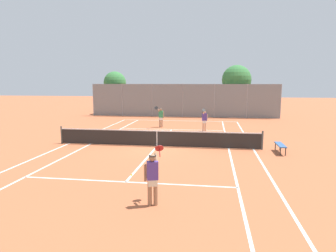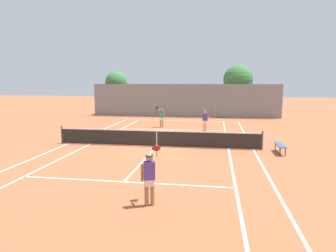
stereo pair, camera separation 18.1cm
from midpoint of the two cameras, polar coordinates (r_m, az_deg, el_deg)
name	(u,v)px [view 1 (the left image)]	position (r m, az deg, el deg)	size (l,w,h in m)	color
ground_plane	(157,146)	(17.59, -2.40, -3.90)	(120.00, 120.00, 0.00)	#B25B38
court_line_markings	(157,146)	(17.59, -2.40, -3.89)	(11.10, 23.90, 0.01)	silver
tennis_net	(157,138)	(17.49, -2.41, -2.27)	(12.00, 0.10, 1.07)	#474C47
player_near_side	(153,176)	(9.17, -3.53, -9.46)	(0.52, 0.85, 1.77)	#936B4C
player_far_left	(161,116)	(24.88, -1.58, 1.88)	(0.71, 0.72, 1.77)	tan
player_far_right	(204,119)	(23.03, 6.73, 1.30)	(0.46, 0.88, 1.77)	#D8A884
loose_tennis_ball_0	(235,143)	(18.82, 12.40, -3.17)	(0.07, 0.07, 0.07)	#D1DB33
loose_tennis_ball_1	(132,175)	(12.30, -7.38, -9.21)	(0.07, 0.07, 0.07)	#D1DB33
courtside_bench	(280,145)	(16.97, 20.34, -3.46)	(0.36, 1.50, 0.47)	#33598C
back_fence	(183,101)	(32.17, 2.66, 4.86)	(20.21, 0.08, 3.55)	gray
tree_behind_left	(115,83)	(36.06, -10.16, 7.99)	(2.60, 2.60, 4.98)	brown
tree_behind_right	(238,81)	(34.25, 12.96, 8.39)	(3.22, 3.22, 5.61)	brown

